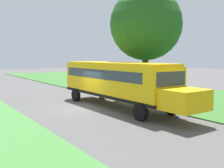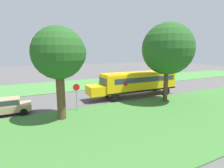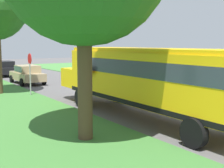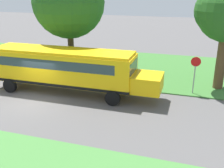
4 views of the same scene
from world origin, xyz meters
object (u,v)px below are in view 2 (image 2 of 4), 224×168
(school_bus, at_px, (137,82))
(oak_tree_roadside_mid, at_px, (61,54))
(oak_tree_beside_bus, at_px, (168,48))
(stop_sign, at_px, (77,94))
(car_tan_nearest, at_px, (6,106))

(school_bus, distance_m, oak_tree_roadside_mid, 11.79)
(oak_tree_beside_bus, distance_m, stop_sign, 11.19)
(oak_tree_beside_bus, bearing_deg, oak_tree_roadside_mid, 90.51)
(car_tan_nearest, bearing_deg, oak_tree_roadside_mid, -126.70)
(oak_tree_roadside_mid, height_order, stop_sign, oak_tree_roadside_mid)
(school_bus, distance_m, stop_sign, 9.15)
(car_tan_nearest, distance_m, oak_tree_roadside_mid, 7.52)
(car_tan_nearest, height_order, oak_tree_beside_bus, oak_tree_beside_bus)
(school_bus, relative_size, oak_tree_beside_bus, 1.37)
(stop_sign, bearing_deg, car_tan_nearest, 73.90)
(oak_tree_beside_bus, relative_size, stop_sign, 3.31)
(oak_tree_beside_bus, bearing_deg, car_tan_nearest, 78.42)
(school_bus, height_order, oak_tree_beside_bus, oak_tree_beside_bus)
(oak_tree_roadside_mid, xyz_separation_m, stop_sign, (1.66, -1.59, -3.95))
(school_bus, bearing_deg, oak_tree_roadside_mid, 111.08)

